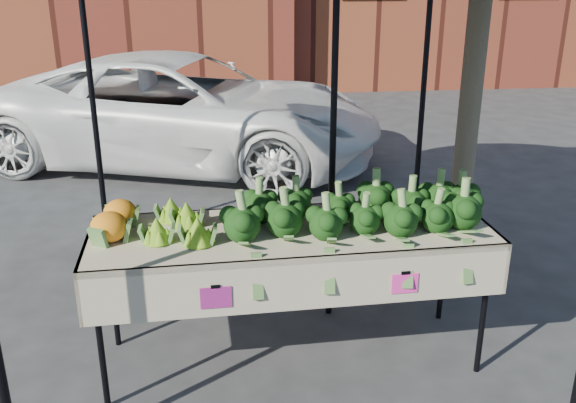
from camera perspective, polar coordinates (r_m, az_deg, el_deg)
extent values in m
plane|color=#2B2B2D|center=(4.35, 0.17, -12.70)|extent=(90.00, 90.00, 0.00)
cube|color=#C3B199|center=(3.99, 0.33, -8.42)|extent=(2.43, 0.89, 0.90)
cube|color=#F22D8C|center=(3.50, -6.75, -8.43)|extent=(0.17, 0.01, 0.12)
cube|color=#F62EA2|center=(3.63, 10.29, -7.44)|extent=(0.17, 0.01, 0.12)
ellipsoid|color=black|center=(3.83, 6.11, -0.20)|extent=(1.61, 0.58, 0.27)
ellipsoid|color=#7DAD24|center=(3.77, -9.81, -1.23)|extent=(0.44, 0.58, 0.21)
ellipsoid|color=orange|center=(3.85, -15.28, -1.41)|extent=(0.24, 0.44, 0.19)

